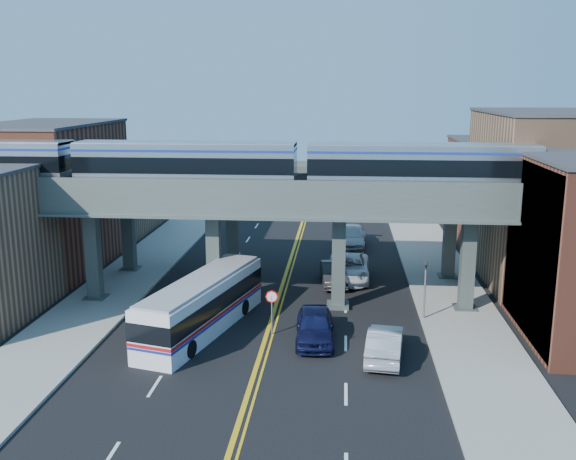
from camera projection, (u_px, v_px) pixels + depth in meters
name	position (u px, v px, depth m)	size (l,w,h in m)	color
ground	(260.00, 355.00, 33.75)	(120.00, 120.00, 0.00)	black
sidewalk_west	(114.00, 290.00, 44.43)	(5.00, 70.00, 0.16)	gray
sidewalk_east	(451.00, 299.00, 42.49)	(5.00, 70.00, 0.16)	gray
building_west_b	(49.00, 197.00, 49.67)	(8.00, 14.00, 11.00)	brown
building_west_c	(110.00, 190.00, 62.64)	(8.00, 10.00, 8.00)	#896447
building_east_b	(541.00, 197.00, 46.45)	(8.00, 14.00, 12.00)	#896447
building_east_c	(498.00, 190.00, 59.42)	(8.00, 10.00, 9.00)	brown
mural_panel	(530.00, 255.00, 35.39)	(0.10, 9.50, 9.50)	teal
elevated_viaduct_near	(276.00, 207.00, 40.13)	(52.00, 3.60, 7.40)	#3A4440
elevated_viaduct_far	(286.00, 190.00, 46.93)	(52.00, 3.60, 7.40)	#3A4440
transit_train	(186.00, 164.00, 40.03)	(42.74, 2.68, 3.11)	black
stop_sign	(272.00, 305.00, 36.26)	(0.76, 0.09, 2.63)	slate
traffic_signal	(425.00, 284.00, 38.31)	(0.15, 0.18, 4.10)	slate
transit_bus	(202.00, 305.00, 36.90)	(5.47, 11.85, 2.98)	white
car_lane_a	(315.00, 326.00, 35.47)	(2.10, 5.23, 1.78)	#0F1338
car_lane_b	(333.00, 274.00, 45.78)	(1.66, 4.76, 1.57)	#29292B
car_lane_c	(349.00, 268.00, 46.94)	(2.91, 6.31, 1.75)	white
car_lane_d	(351.00, 237.00, 56.39)	(2.59, 6.36, 1.85)	#9FA0A4
car_parked_curb	(385.00, 343.00, 33.21)	(1.74, 5.00, 1.65)	#9E9EA2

